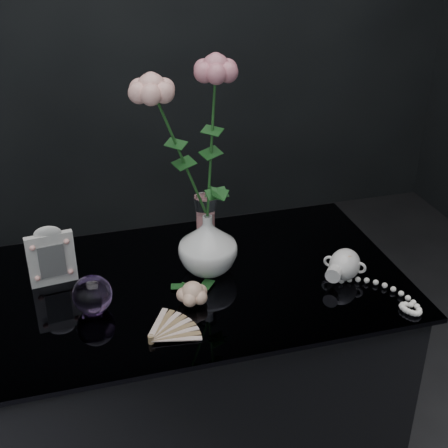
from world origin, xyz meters
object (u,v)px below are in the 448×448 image
object	(u,v)px
picture_frame	(51,255)
paperweight	(92,295)
wine_glass	(206,230)
pearl_jar	(345,263)
loose_rose	(193,293)
vase	(208,244)

from	to	relation	value
picture_frame	paperweight	size ratio (longest dim) A/B	1.75
wine_glass	pearl_jar	size ratio (longest dim) A/B	0.69
paperweight	loose_rose	distance (m)	0.22
vase	pearl_jar	world-z (taller)	vase
vase	pearl_jar	distance (m)	0.32
paperweight	pearl_jar	xyz separation A→B (m)	(0.58, -0.02, -0.01)
paperweight	loose_rose	world-z (taller)	paperweight
wine_glass	picture_frame	bearing A→B (deg)	178.97
pearl_jar	picture_frame	bearing A→B (deg)	-155.10
wine_glass	picture_frame	xyz separation A→B (m)	(-0.36, 0.01, -0.01)
loose_rose	pearl_jar	bearing A→B (deg)	-21.44
paperweight	vase	bearing A→B (deg)	18.28
vase	pearl_jar	bearing A→B (deg)	-20.81
loose_rose	wine_glass	bearing A→B (deg)	43.54
wine_glass	loose_rose	xyz separation A→B (m)	(-0.07, -0.16, -0.06)
wine_glass	picture_frame	distance (m)	0.36
wine_glass	paperweight	world-z (taller)	wine_glass
vase	picture_frame	distance (m)	0.36
wine_glass	picture_frame	world-z (taller)	wine_glass
wine_glass	pearl_jar	world-z (taller)	wine_glass
picture_frame	paperweight	xyz separation A→B (m)	(0.08, -0.14, -0.03)
picture_frame	wine_glass	bearing A→B (deg)	-8.01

